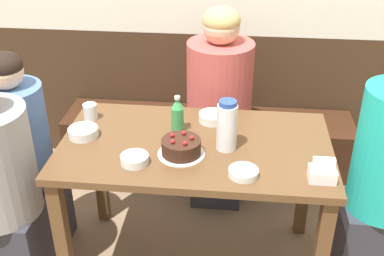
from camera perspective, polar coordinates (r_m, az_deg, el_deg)
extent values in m
cube|color=#3D2819|center=(3.27, 2.20, 3.45)|extent=(4.80, 0.04, 0.92)
cube|color=#381E11|center=(3.20, 1.84, -2.17)|extent=(1.84, 0.38, 0.43)
cube|color=brown|center=(2.23, 0.40, -2.17)|extent=(1.25, 0.71, 0.03)
cube|color=brown|center=(2.33, -15.00, -13.10)|extent=(0.06, 0.06, 0.71)
cube|color=brown|center=(2.78, -10.88, -4.70)|extent=(0.06, 0.06, 0.71)
cube|color=brown|center=(2.71, 13.29, -6.08)|extent=(0.06, 0.06, 0.71)
cylinder|color=white|center=(2.13, -1.28, -3.08)|extent=(0.21, 0.21, 0.01)
cylinder|color=#381E14|center=(2.11, -1.29, -2.23)|extent=(0.17, 0.17, 0.07)
sphere|color=red|center=(2.11, -2.35, -0.86)|extent=(0.02, 0.02, 0.02)
sphere|color=red|center=(2.07, -2.30, -1.62)|extent=(0.02, 0.02, 0.02)
sphere|color=red|center=(2.05, -0.84, -1.81)|extent=(0.02, 0.02, 0.02)
sphere|color=red|center=(2.09, -0.03, -1.16)|extent=(0.02, 0.02, 0.02)
sphere|color=red|center=(2.13, -0.97, -0.59)|extent=(0.02, 0.02, 0.02)
cylinder|color=white|center=(2.13, 4.15, 0.08)|extent=(0.09, 0.09, 0.22)
cylinder|color=#28479E|center=(2.08, 4.26, 2.94)|extent=(0.08, 0.08, 0.02)
cylinder|color=#388E4C|center=(2.29, -1.72, 1.05)|extent=(0.06, 0.06, 0.12)
cone|color=#388E4C|center=(2.25, -1.75, 2.92)|extent=(0.06, 0.06, 0.05)
cylinder|color=silver|center=(2.24, -1.76, 3.61)|extent=(0.03, 0.03, 0.01)
cube|color=white|center=(2.03, 15.17, -5.34)|extent=(0.11, 0.08, 0.05)
cube|color=white|center=(2.00, 15.36, -4.10)|extent=(0.09, 0.03, 0.05)
cylinder|color=white|center=(2.39, 2.42, 1.28)|extent=(0.14, 0.14, 0.04)
cylinder|color=white|center=(2.32, -12.76, -0.49)|extent=(0.14, 0.14, 0.04)
cylinder|color=white|center=(2.00, 6.11, -5.26)|extent=(0.12, 0.12, 0.03)
cylinder|color=white|center=(2.08, -6.83, -3.70)|extent=(0.12, 0.12, 0.04)
cylinder|color=silver|center=(2.46, -11.97, 1.93)|extent=(0.07, 0.07, 0.08)
cube|color=#33333D|center=(2.59, -20.55, -12.91)|extent=(0.34, 0.30, 0.45)
cube|color=#33333D|center=(2.77, -18.30, -9.32)|extent=(0.34, 0.30, 0.45)
cylinder|color=#4C70AD|center=(2.51, -19.99, -0.71)|extent=(0.31, 0.31, 0.51)
sphere|color=beige|center=(2.37, -21.34, 6.24)|extent=(0.17, 0.17, 0.17)
ellipsoid|color=black|center=(2.36, -21.47, 6.90)|extent=(0.17, 0.17, 0.13)
cube|color=#33333D|center=(2.61, 20.54, -12.47)|extent=(0.34, 0.30, 0.45)
cube|color=#33333D|center=(3.01, 3.00, -4.23)|extent=(0.30, 0.34, 0.45)
cylinder|color=#BC4C47|center=(2.76, 3.27, 4.54)|extent=(0.37, 0.37, 0.56)
sphere|color=beige|center=(2.63, 3.50, 11.90)|extent=(0.20, 0.20, 0.20)
ellipsoid|color=tan|center=(2.62, 3.52, 12.63)|extent=(0.20, 0.20, 0.15)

